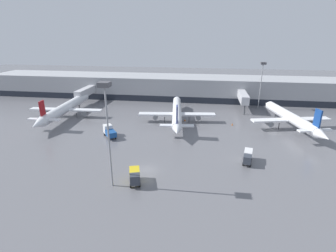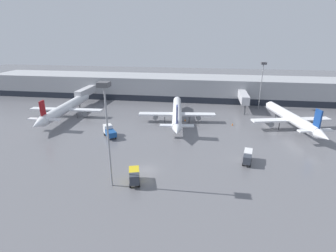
% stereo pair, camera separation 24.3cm
% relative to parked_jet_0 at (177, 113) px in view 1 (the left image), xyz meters
% --- Properties ---
extents(ground_plane, '(320.00, 320.00, 0.00)m').
position_rel_parked_jet_0_xyz_m(ground_plane, '(-2.60, -30.77, -2.96)').
color(ground_plane, slate).
extents(terminal_building, '(160.00, 29.18, 9.00)m').
position_rel_parked_jet_0_xyz_m(terminal_building, '(-2.65, 31.10, 1.54)').
color(terminal_building, '#9EA0A5').
rests_on(terminal_building, ground_plane).
extents(parked_jet_0, '(23.46, 35.81, 8.55)m').
position_rel_parked_jet_0_xyz_m(parked_jet_0, '(0.00, 0.00, 0.00)').
color(parked_jet_0, silver).
rests_on(parked_jet_0, ground_plane).
extents(parked_jet_1, '(22.66, 32.09, 8.82)m').
position_rel_parked_jet_0_xyz_m(parked_jet_1, '(32.78, -1.22, 0.24)').
color(parked_jet_1, white).
rests_on(parked_jet_1, ground_plane).
extents(parked_jet_2, '(23.80, 37.85, 8.58)m').
position_rel_parked_jet_0_xyz_m(parked_jet_2, '(-36.28, 0.01, 0.01)').
color(parked_jet_2, silver).
rests_on(parked_jet_2, ground_plane).
extents(service_truck_0, '(2.52, 5.06, 2.48)m').
position_rel_parked_jet_0_xyz_m(service_truck_0, '(17.89, -24.39, -1.44)').
color(service_truck_0, silver).
rests_on(service_truck_0, ground_plane).
extents(service_truck_1, '(4.87, 5.49, 2.95)m').
position_rel_parked_jet_0_xyz_m(service_truck_1, '(-16.17, -14.76, -1.39)').
color(service_truck_1, '#19478C').
rests_on(service_truck_1, ground_plane).
extents(service_truck_2, '(2.91, 4.48, 2.52)m').
position_rel_parked_jet_0_xyz_m(service_truck_2, '(-3.62, -35.70, -1.39)').
color(service_truck_2, gold).
rests_on(service_truck_2, ground_plane).
extents(traffic_cone_0, '(0.39, 0.39, 0.69)m').
position_rel_parked_jet_0_xyz_m(traffic_cone_0, '(16.71, -0.73, -2.61)').
color(traffic_cone_0, orange).
rests_on(traffic_cone_0, ground_plane).
extents(traffic_cone_1, '(0.47, 0.47, 0.68)m').
position_rel_parked_jet_0_xyz_m(traffic_cone_1, '(2.42, 1.22, -2.61)').
color(traffic_cone_1, orange).
rests_on(traffic_cone_1, ground_plane).
extents(apron_light_mast_1, '(1.80, 1.80, 18.83)m').
position_rel_parked_jet_0_xyz_m(apron_light_mast_1, '(-7.42, -37.08, 11.85)').
color(apron_light_mast_1, gray).
rests_on(apron_light_mast_1, ground_plane).
extents(apron_light_mast_2, '(1.80, 1.80, 16.44)m').
position_rel_parked_jet_0_xyz_m(apron_light_mast_2, '(27.53, 19.56, 10.19)').
color(apron_light_mast_2, gray).
rests_on(apron_light_mast_2, ground_plane).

